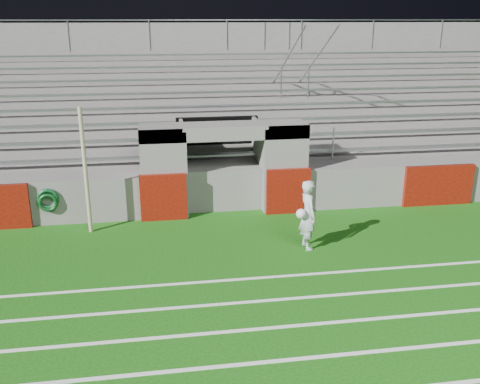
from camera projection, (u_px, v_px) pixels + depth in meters
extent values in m
plane|color=#14500D|center=(243.00, 259.00, 12.73)|extent=(90.00, 90.00, 0.00)
cylinder|color=tan|center=(86.00, 171.00, 13.87)|extent=(0.11, 0.11, 3.37)
cube|color=white|center=(282.00, 360.00, 8.98)|extent=(28.00, 0.09, 0.01)
cube|color=white|center=(269.00, 328.00, 9.92)|extent=(28.00, 0.09, 0.01)
cube|color=white|center=(259.00, 301.00, 10.85)|extent=(28.00, 0.09, 0.01)
cube|color=white|center=(251.00, 278.00, 11.79)|extent=(28.00, 0.09, 0.01)
cube|color=slate|center=(470.00, 181.00, 16.65)|extent=(10.60, 0.35, 1.25)
cube|color=slate|center=(162.00, 171.00, 15.35)|extent=(1.20, 1.00, 2.60)
cube|color=slate|center=(284.00, 165.00, 15.88)|extent=(1.20, 1.00, 2.60)
cube|color=black|center=(218.00, 155.00, 17.22)|extent=(2.60, 0.20, 2.50)
cube|color=slate|center=(184.00, 166.00, 16.02)|extent=(0.10, 2.20, 2.50)
cube|color=slate|center=(259.00, 163.00, 16.36)|extent=(0.10, 2.20, 2.50)
cube|color=slate|center=(224.00, 131.00, 15.27)|extent=(4.80, 1.00, 0.40)
cube|color=slate|center=(211.00, 144.00, 19.27)|extent=(26.00, 8.00, 0.20)
cube|color=slate|center=(211.00, 160.00, 19.47)|extent=(26.00, 8.00, 1.05)
cube|color=#5B0F07|center=(164.00, 197.00, 15.02)|extent=(1.30, 0.15, 1.35)
cube|color=#5B0F07|center=(288.00, 191.00, 15.55)|extent=(1.30, 0.15, 1.35)
cube|color=#5B0F07|center=(438.00, 185.00, 16.26)|extent=(2.20, 0.15, 1.25)
cube|color=gray|center=(220.00, 155.00, 16.43)|extent=(23.00, 0.28, 0.06)
cube|color=slate|center=(217.00, 149.00, 17.24)|extent=(24.00, 0.75, 0.38)
cube|color=gray|center=(217.00, 137.00, 17.01)|extent=(23.00, 0.28, 0.06)
cube|color=slate|center=(215.00, 138.00, 17.88)|extent=(24.00, 0.75, 0.76)
cube|color=gray|center=(215.00, 121.00, 17.60)|extent=(23.00, 0.28, 0.06)
cube|color=slate|center=(212.00, 128.00, 18.52)|extent=(24.00, 0.75, 1.14)
cube|color=gray|center=(212.00, 106.00, 18.18)|extent=(23.00, 0.28, 0.06)
cube|color=slate|center=(210.00, 119.00, 19.17)|extent=(24.00, 0.75, 1.52)
cube|color=gray|center=(210.00, 92.00, 18.77)|extent=(23.00, 0.28, 0.06)
cube|color=slate|center=(208.00, 110.00, 19.81)|extent=(24.00, 0.75, 1.90)
cube|color=gray|center=(207.00, 79.00, 19.36)|extent=(23.00, 0.28, 0.06)
cube|color=slate|center=(206.00, 102.00, 20.46)|extent=(24.00, 0.75, 2.28)
cube|color=gray|center=(205.00, 66.00, 19.94)|extent=(23.00, 0.28, 0.06)
cube|color=slate|center=(204.00, 95.00, 21.10)|extent=(24.00, 0.75, 2.66)
cube|color=gray|center=(203.00, 54.00, 20.53)|extent=(23.00, 0.28, 0.06)
cube|color=slate|center=(202.00, 91.00, 21.72)|extent=(26.00, 0.60, 5.29)
cylinder|color=#A5A8AD|center=(302.00, 145.00, 16.45)|extent=(0.05, 0.05, 1.00)
cylinder|color=#A5A8AD|center=(281.00, 84.00, 18.79)|extent=(0.05, 0.05, 1.00)
cylinder|color=#A5A8AD|center=(265.00, 36.00, 21.13)|extent=(0.05, 0.05, 1.00)
cylinder|color=#A5A8AD|center=(281.00, 69.00, 18.64)|extent=(0.05, 6.02, 3.08)
cylinder|color=#A5A8AD|center=(333.00, 144.00, 16.60)|extent=(0.05, 0.05, 1.00)
cylinder|color=#A5A8AD|center=(308.00, 83.00, 18.94)|extent=(0.05, 0.05, 1.00)
cylinder|color=#A5A8AD|center=(289.00, 36.00, 21.28)|extent=(0.05, 0.05, 1.00)
cylinder|color=#A5A8AD|center=(309.00, 69.00, 18.78)|extent=(0.05, 6.02, 3.08)
cylinder|color=#A5A8AD|center=(69.00, 35.00, 20.01)|extent=(0.05, 0.05, 1.10)
cylinder|color=#A5A8AD|center=(150.00, 35.00, 20.46)|extent=(0.05, 0.05, 1.10)
cylinder|color=#A5A8AD|center=(227.00, 35.00, 20.90)|extent=(0.05, 0.05, 1.10)
cylinder|color=#A5A8AD|center=(301.00, 34.00, 21.34)|extent=(0.05, 0.05, 1.10)
cylinder|color=#A5A8AD|center=(373.00, 34.00, 21.78)|extent=(0.05, 0.05, 1.10)
cylinder|color=#A5A8AD|center=(441.00, 34.00, 22.23)|extent=(0.05, 0.05, 1.10)
cylinder|color=#A5A8AD|center=(201.00, 20.00, 20.58)|extent=(24.00, 0.05, 0.05)
imported|color=silver|center=(308.00, 215.00, 13.13)|extent=(0.47, 0.67, 1.75)
sphere|color=white|center=(301.00, 214.00, 12.92)|extent=(0.24, 0.24, 0.24)
torus|color=#0D411D|center=(48.00, 199.00, 14.53)|extent=(0.60, 0.11, 0.60)
torus|color=#0B3915|center=(48.00, 203.00, 14.51)|extent=(0.53, 0.10, 0.53)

